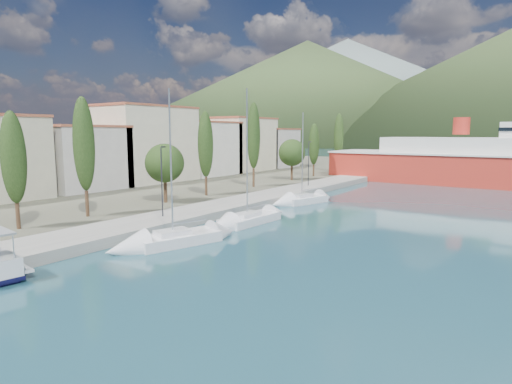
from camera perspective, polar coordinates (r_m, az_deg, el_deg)
The scene contains 9 objects.
ground at distance 134.17m, azimuth 26.78°, elevation 3.60°, with size 1400.00×1400.00×0.00m, color #214B57.
quay at distance 48.01m, azimuth -0.68°, elevation -1.22°, with size 5.00×88.00×0.80m, color gray.
land_strip at distance 81.91m, azimuth -18.61°, elevation 2.10°, with size 70.00×148.00×0.70m, color #565644.
town_buildings at distance 70.76m, azimuth -10.87°, elevation 5.76°, with size 9.20×69.20×11.30m.
tree_row at distance 55.78m, azimuth -1.92°, elevation 5.75°, with size 4.17×61.15×11.39m.
lamp_posts at distance 38.70m, azimuth -10.73°, elevation 1.95°, with size 0.15×49.73×6.06m.
sailboat_near at distance 30.75m, azimuth -13.73°, elevation -6.78°, with size 4.79×8.71×11.99m.
sailboat_mid at distance 36.57m, azimuth -2.86°, elevation -4.25°, with size 2.69×8.88×12.65m.
sailboat_far at distance 48.24m, azimuth 4.86°, elevation -1.31°, with size 4.50×8.02×11.23m.
Camera 1 is at (18.45, -12.66, 7.97)m, focal length 30.00 mm.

